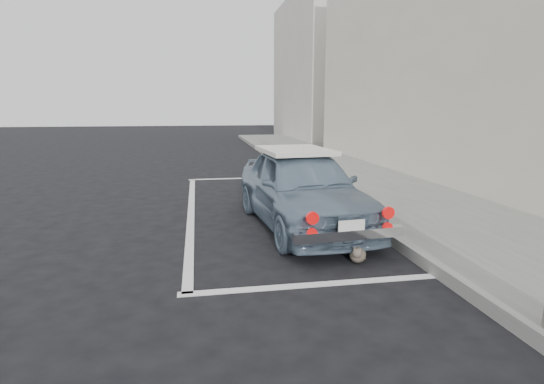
% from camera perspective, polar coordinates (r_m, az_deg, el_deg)
% --- Properties ---
extents(ground, '(80.00, 80.00, 0.00)m').
position_cam_1_polar(ground, '(5.01, -0.68, -10.47)').
color(ground, black).
rests_on(ground, ground).
extents(sidewalk, '(2.80, 40.00, 0.15)m').
position_cam_1_polar(sidewalk, '(7.88, 20.40, -2.47)').
color(sidewalk, slate).
rests_on(sidewalk, ground).
extents(shop_building, '(3.50, 18.00, 7.00)m').
position_cam_1_polar(shop_building, '(11.24, 30.84, 18.14)').
color(shop_building, beige).
rests_on(shop_building, ground).
extents(building_far, '(3.50, 10.00, 8.00)m').
position_cam_1_polar(building_far, '(25.68, 6.33, 16.06)').
color(building_far, beige).
rests_on(building_far, ground).
extents(pline_rear, '(3.00, 0.12, 0.01)m').
position_cam_1_polar(pline_rear, '(4.66, 6.57, -12.22)').
color(pline_rear, silver).
rests_on(pline_rear, ground).
extents(pline_front, '(3.00, 0.12, 0.01)m').
position_cam_1_polar(pline_front, '(11.31, -3.53, 1.88)').
color(pline_front, silver).
rests_on(pline_front, ground).
extents(pline_side, '(0.12, 7.00, 0.01)m').
position_cam_1_polar(pline_side, '(7.81, -10.83, -2.61)').
color(pline_side, silver).
rests_on(pline_side, ground).
extents(retro_coupe, '(1.76, 3.75, 1.24)m').
position_cam_1_polar(retro_coupe, '(6.66, 4.01, 0.64)').
color(retro_coupe, slate).
rests_on(retro_coupe, ground).
extents(cat, '(0.31, 0.41, 0.24)m').
position_cam_1_polar(cat, '(5.31, 11.46, -8.15)').
color(cat, '#726357').
rests_on(cat, ground).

